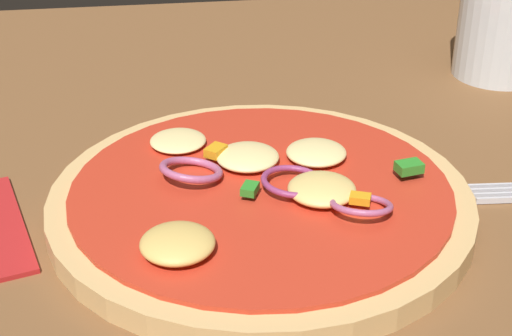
# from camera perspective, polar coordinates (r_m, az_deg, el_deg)

# --- Properties ---
(dining_table) EXTENTS (1.16, 0.82, 0.03)m
(dining_table) POSITION_cam_1_polar(r_m,az_deg,el_deg) (0.51, 2.82, -2.64)
(dining_table) COLOR brown
(dining_table) RESTS_ON ground
(pizza) EXTENTS (0.26, 0.26, 0.03)m
(pizza) POSITION_cam_1_polar(r_m,az_deg,el_deg) (0.47, 0.33, -2.25)
(pizza) COLOR tan
(pizza) RESTS_ON dining_table
(beer_glass) EXTENTS (0.08, 0.08, 0.10)m
(beer_glass) POSITION_cam_1_polar(r_m,az_deg,el_deg) (0.69, 17.74, 10.03)
(beer_glass) COLOR silver
(beer_glass) RESTS_ON dining_table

